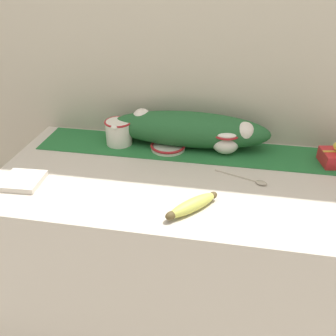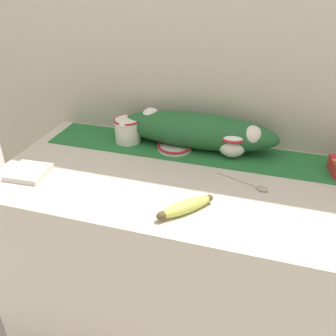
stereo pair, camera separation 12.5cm
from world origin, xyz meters
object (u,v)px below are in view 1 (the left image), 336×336
(spoon, at_px, (257,181))
(napkin_stack, at_px, (23,181))
(sugar_bowl, at_px, (226,140))
(small_dish, at_px, (168,147))
(banana, at_px, (192,205))
(cream_pitcher, at_px, (119,131))

(spoon, bearing_deg, napkin_stack, -148.79)
(sugar_bowl, bearing_deg, napkin_stack, -152.27)
(small_dish, distance_m, spoon, 0.39)
(sugar_bowl, bearing_deg, banana, -100.91)
(banana, height_order, spoon, banana)
(small_dish, bearing_deg, sugar_bowl, 3.19)
(spoon, relative_size, napkin_stack, 1.45)
(cream_pitcher, distance_m, spoon, 0.58)
(small_dish, relative_size, banana, 0.84)
(napkin_stack, bearing_deg, sugar_bowl, 27.73)
(sugar_bowl, height_order, napkin_stack, sugar_bowl)
(banana, relative_size, spoon, 0.90)
(banana, bearing_deg, napkin_stack, 175.02)
(cream_pitcher, height_order, small_dish, cream_pitcher)
(sugar_bowl, height_order, spoon, sugar_bowl)
(spoon, bearing_deg, banana, -114.13)
(sugar_bowl, bearing_deg, small_dish, -176.81)
(small_dish, bearing_deg, napkin_stack, -142.62)
(napkin_stack, bearing_deg, banana, -4.98)
(spoon, bearing_deg, cream_pitcher, -179.65)
(sugar_bowl, distance_m, napkin_stack, 0.74)
(cream_pitcher, relative_size, spoon, 0.69)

